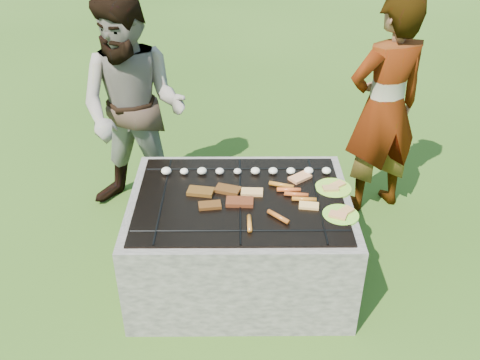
% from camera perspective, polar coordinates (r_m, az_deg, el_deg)
% --- Properties ---
extents(lawn, '(60.00, 60.00, 0.00)m').
position_cam_1_polar(lawn, '(3.50, 0.01, -10.19)').
color(lawn, '#244210').
rests_on(lawn, ground).
extents(fire_pit, '(1.30, 1.00, 0.62)m').
position_cam_1_polar(fire_pit, '(3.32, 0.01, -6.59)').
color(fire_pit, gray).
rests_on(fire_pit, ground).
extents(mushrooms, '(1.06, 0.06, 0.04)m').
position_cam_1_polar(mushrooms, '(3.33, 0.51, 0.98)').
color(mushrooms, beige).
rests_on(mushrooms, fire_pit).
extents(pork_slabs, '(0.39, 0.27, 0.02)m').
position_cam_1_polar(pork_slabs, '(3.11, -2.08, -1.75)').
color(pork_slabs, '#905A1A').
rests_on(pork_slabs, fire_pit).
extents(sausages, '(0.40, 0.49, 0.03)m').
position_cam_1_polar(sausages, '(3.08, 4.69, -2.17)').
color(sausages, '#BC701F').
rests_on(sausages, fire_pit).
extents(bread_on_grate, '(0.45, 0.41, 0.02)m').
position_cam_1_polar(bread_on_grate, '(3.19, 4.80, -0.97)').
color(bread_on_grate, '#E9C777').
rests_on(bread_on_grate, fire_pit).
extents(plate_far, '(0.27, 0.27, 0.03)m').
position_cam_1_polar(plate_far, '(3.26, 9.91, -0.85)').
color(plate_far, '#B7E136').
rests_on(plate_far, fire_pit).
extents(plate_near, '(0.27, 0.27, 0.03)m').
position_cam_1_polar(plate_near, '(3.03, 10.70, -3.66)').
color(plate_near, '#CEFF3C').
rests_on(plate_near, fire_pit).
extents(cook, '(0.68, 0.56, 1.60)m').
position_cam_1_polar(cook, '(3.88, 15.14, 7.39)').
color(cook, '#9F9684').
rests_on(cook, ground).
extents(bystander, '(0.89, 0.76, 1.60)m').
position_cam_1_polar(bystander, '(3.79, -11.26, 7.31)').
color(bystander, gray).
rests_on(bystander, ground).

